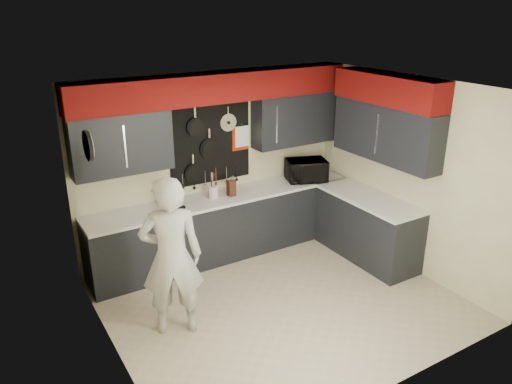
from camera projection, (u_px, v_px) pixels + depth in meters
ground at (281, 302)px, 6.14m from camera, size 4.00×4.00×0.00m
back_wall_assembly at (218, 116)px, 6.69m from camera, size 4.00×0.36×2.60m
right_wall_assembly at (389, 124)px, 6.55m from camera, size 0.36×3.50×2.60m
left_wall_assembly at (107, 242)px, 4.70m from camera, size 0.05×3.50×2.60m
base_cabinets at (266, 226)px, 7.11m from camera, size 3.95×2.20×0.92m
microwave at (306, 170)px, 7.48m from camera, size 0.68×0.56×0.32m
knife_block at (231, 188)px, 6.91m from camera, size 0.10×0.10×0.23m
utensil_crock at (213, 192)px, 6.85m from camera, size 0.13×0.13×0.16m
coffee_maker at (173, 195)px, 6.50m from camera, size 0.23×0.27×0.34m
person at (172, 257)px, 5.30m from camera, size 0.78×0.65×1.82m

